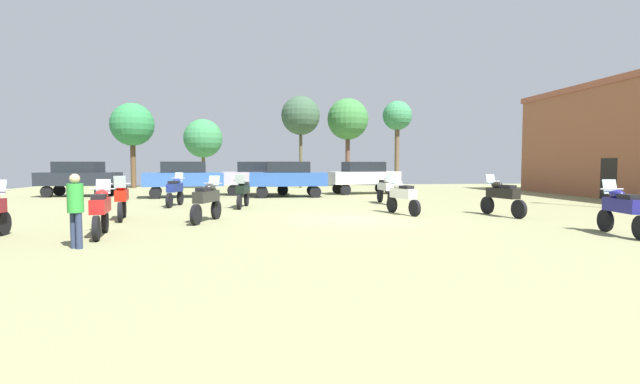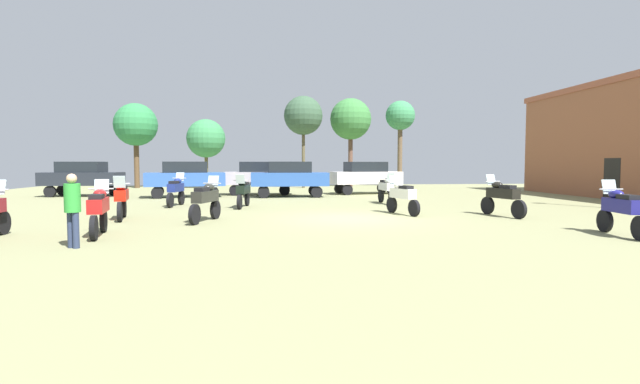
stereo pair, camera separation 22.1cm
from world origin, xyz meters
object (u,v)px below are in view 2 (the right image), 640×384
Objects in this scene: motorcycle_6 at (122,198)px; motorcycle_8 at (206,199)px; tree_3 at (136,125)px; tree_2 at (303,116)px; motorcycle_2 at (99,209)px; motorcycle_3 at (176,190)px; car_4 at (365,175)px; tree_4 at (400,118)px; motorcycle_9 at (243,191)px; car_1 at (260,176)px; car_5 at (82,176)px; motorcycle_11 at (622,209)px; motorcycle_4 at (502,196)px; motorcycle_5 at (386,188)px; tree_5 at (206,139)px; motorcycle_10 at (402,195)px; car_2 at (290,176)px; car_3 at (185,176)px; person_1 at (72,205)px; tree_1 at (351,120)px.

motorcycle_6 is 3.03m from motorcycle_8.
tree_2 is at bearing -4.87° from tree_3.
motorcycle_2 is 8.61m from motorcycle_3.
car_4 is 0.65× the size of tree_4.
motorcycle_8 reaches higher than motorcycle_9.
car_1 and car_5 have the same top height.
motorcycle_3 reaches higher than motorcycle_8.
motorcycle_2 is 13.59m from motorcycle_11.
motorcycle_4 is 6.27m from motorcycle_5.
motorcycle_9 is at bearing -123.54° from tree_4.
motorcycle_3 is 15.64m from tree_5.
car_4 is at bearing 75.57° from motorcycle_8.
motorcycle_3 is at bearing -10.24° from motorcycle_9.
motorcycle_9 is 0.42× the size of tree_5.
tree_2 is at bearing 79.92° from motorcycle_10.
car_2 is 5.86m from car_3.
motorcycle_10 is at bearing 28.66° from motorcycle_8.
car_4 reaches higher than motorcycle_5.
car_1 is (1.45, 13.14, 0.44)m from motorcycle_8.
motorcycle_2 is at bearing -113.31° from motorcycle_8.
motorcycle_9 is 17.02m from tree_5.
tree_3 reaches higher than motorcycle_8.
person_1 is 27.71m from tree_3.
motorcycle_9 is (3.00, -0.99, -0.02)m from motorcycle_3.
motorcycle_5 is 18.49m from tree_5.
tree_5 reaches higher than person_1.
motorcycle_3 is 0.49× the size of car_1.
tree_3 reaches higher than car_2.
tree_3 is at bearing -0.06° from car_5.
motorcycle_2 is at bearing -178.93° from motorcycle_11.
car_2 is at bearing -132.62° from motorcycle_6.
motorcycle_2 is 0.48× the size of car_1.
motorcycle_11 is 13.47m from person_1.
motorcycle_10 is 0.28× the size of tree_1.
tree_5 is at bearing 29.44° from car_2.
tree_1 reaches higher than car_2.
motorcycle_5 is 0.49× the size of car_3.
tree_2 is (7.31, 9.66, 4.42)m from car_3.
motorcycle_10 is 0.47× the size of car_2.
car_3 is at bearing -31.60° from motorcycle_5.
car_1 is at bearing -85.63° from car_5.
tree_4 is at bearing 57.79° from motorcycle_10.
car_1 is at bearing -61.75° from tree_5.
motorcycle_10 is at bearing -105.29° from tree_4.
motorcycle_11 is 0.40× the size of tree_5.
tree_2 reaches higher than tree_3.
motorcycle_2 is 1.00× the size of motorcycle_11.
motorcycle_6 is at bearing 179.55° from motorcycle_8.
motorcycle_6 is 13.35m from car_5.
tree_4 reaches higher than motorcycle_2.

